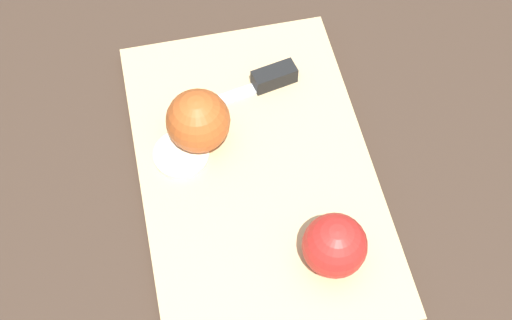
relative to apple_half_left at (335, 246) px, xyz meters
The scene contains 6 objects.
ground_plane 0.15m from the apple_half_left, 35.15° to the left, with size 4.00×4.00×0.00m, color #38281E.
cutting_board 0.15m from the apple_half_left, 35.15° to the left, with size 0.47×0.35×0.02m.
apple_half_left is the anchor object (origin of this frame).
apple_half_right 0.22m from the apple_half_left, 42.86° to the left, with size 0.08×0.08×0.08m.
knife 0.25m from the apple_half_left, 15.08° to the left, with size 0.07×0.14×0.02m.
apple_slice 0.22m from the apple_half_left, 51.50° to the left, with size 0.07×0.07×0.01m.
Camera 1 is at (-0.42, 0.01, 0.73)m, focal length 50.00 mm.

